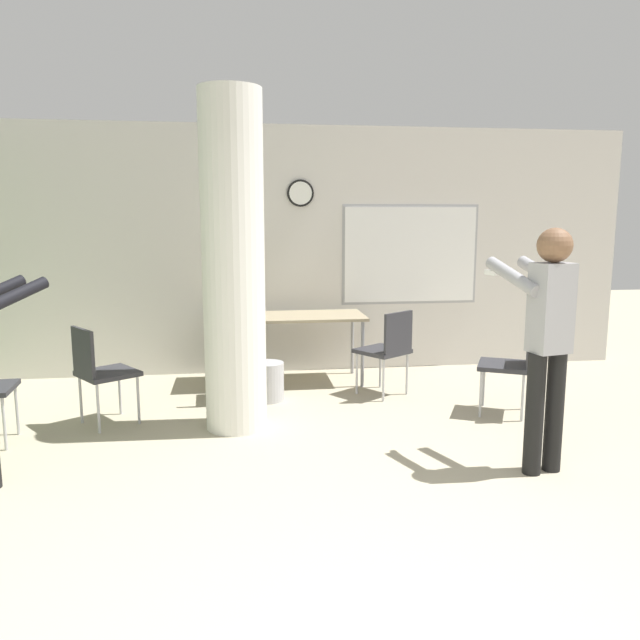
{
  "coord_description": "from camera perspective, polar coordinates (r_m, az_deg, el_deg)",
  "views": [
    {
      "loc": [
        -0.61,
        -2.12,
        1.8
      ],
      "look_at": [
        0.02,
        2.54,
        1.01
      ],
      "focal_mm": 35.0,
      "sensor_mm": 36.0,
      "label": 1
    }
  ],
  "objects": [
    {
      "name": "waste_bin",
      "position": [
        6.18,
        -4.77,
        -5.61
      ],
      "size": [
        0.31,
        0.31,
        0.38
      ],
      "color": "#B2B2B7",
      "rests_on": "ground_plane"
    },
    {
      "name": "person_playing_side",
      "position": [
        4.57,
        20.01,
        -0.96
      ],
      "size": [
        0.48,
        0.67,
        1.72
      ],
      "color": "black",
      "rests_on": "ground_plane"
    },
    {
      "name": "chair_mid_room",
      "position": [
        5.92,
        17.17,
        -3.49
      ],
      "size": [
        0.59,
        0.59,
        0.87
      ],
      "color": "#2D2D33",
      "rests_on": "ground_plane"
    },
    {
      "name": "chair_near_pillar",
      "position": [
        5.68,
        -19.51,
        -4.16
      ],
      "size": [
        0.61,
        0.61,
        0.87
      ],
      "color": "#2D2D33",
      "rests_on": "ground_plane"
    },
    {
      "name": "wall_back",
      "position": [
        7.22,
        -2.69,
        6.33
      ],
      "size": [
        8.0,
        0.15,
        2.8
      ],
      "color": "silver",
      "rests_on": "ground_plane"
    },
    {
      "name": "bottle_on_table",
      "position": [
        6.56,
        -6.97,
        1.1
      ],
      "size": [
        0.06,
        0.06,
        0.27
      ],
      "color": "silver",
      "rests_on": "folding_table"
    },
    {
      "name": "chair_table_right",
      "position": [
        6.27,
        6.21,
        -2.4
      ],
      "size": [
        0.61,
        0.61,
        0.87
      ],
      "color": "#2D2D33",
      "rests_on": "ground_plane"
    },
    {
      "name": "chair_table_left",
      "position": [
        6.09,
        -7.15,
        -2.77
      ],
      "size": [
        0.46,
        0.46,
        0.87
      ],
      "color": "#2D2D33",
      "rests_on": "ground_plane"
    },
    {
      "name": "folding_table",
      "position": [
        6.72,
        -3.13,
        0.01
      ],
      "size": [
        1.69,
        0.7,
        0.74
      ],
      "color": "tan",
      "rests_on": "ground_plane"
    },
    {
      "name": "support_pillar",
      "position": [
        5.22,
        -7.92,
        5.04
      ],
      "size": [
        0.52,
        0.52,
        2.8
      ],
      "color": "silver",
      "rests_on": "ground_plane"
    }
  ]
}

